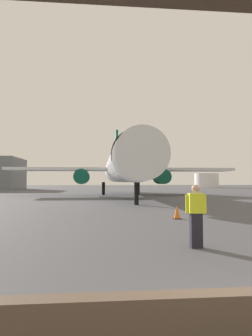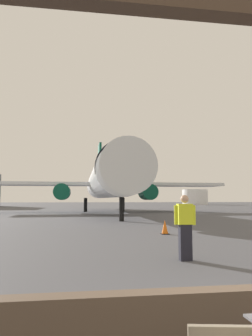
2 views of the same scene
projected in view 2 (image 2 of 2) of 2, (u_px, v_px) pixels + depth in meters
name	position (u px, v px, depth m)	size (l,w,h in m)	color
ground_plane	(98.00, 211.00, 42.70)	(220.00, 220.00, 0.00)	#4C4C51
airplane	(107.00, 181.00, 36.24)	(29.83, 34.36, 10.76)	silver
ground_crew_worker	(185.00, 226.00, 8.26)	(0.54, 0.26, 1.74)	black
traffic_cone	(165.00, 227.00, 14.34)	(0.36, 0.36, 0.67)	orange
fuel_storage_tank	(195.00, 197.00, 89.38)	(7.26, 7.26, 4.34)	white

